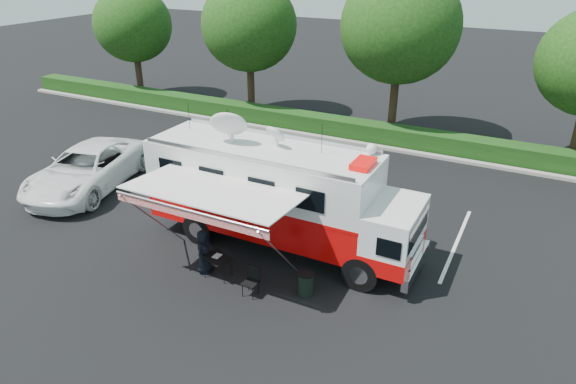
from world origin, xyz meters
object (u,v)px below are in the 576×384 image
at_px(white_suv, 90,188).
at_px(folding_table, 217,258).
at_px(trash_bin, 306,284).
at_px(command_truck, 279,195).

height_order(white_suv, folding_table, white_suv).
xyz_separation_m(folding_table, trash_bin, (2.88, 0.47, -0.32)).
distance_m(command_truck, trash_bin, 3.37).
xyz_separation_m(white_suv, folding_table, (8.88, -3.04, 0.70)).
distance_m(white_suv, trash_bin, 12.04).
distance_m(command_truck, folding_table, 3.02).
bearing_deg(white_suv, folding_table, -32.51).
height_order(folding_table, trash_bin, same).
height_order(command_truck, trash_bin, command_truck).
xyz_separation_m(command_truck, trash_bin, (2.06, -2.14, -1.59)).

